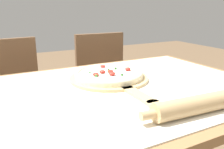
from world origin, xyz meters
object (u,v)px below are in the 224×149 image
pizza_peel (111,79)px  chair_left (13,100)px  pizza (109,74)px  chair_right (105,85)px  rolling_pin (203,104)px

pizza_peel → chair_left: (-0.36, 0.65, -0.26)m
pizza → chair_left: 0.78m
pizza_peel → chair_left: size_ratio=0.59×
pizza → chair_left: size_ratio=0.34×
pizza → chair_right: bearing=65.6°
chair_left → chair_right: bearing=-4.7°
pizza_peel → rolling_pin: rolling_pin is taller
pizza → chair_right: (0.29, 0.63, -0.28)m
pizza_peel → rolling_pin: size_ratio=1.20×
chair_left → chair_right: (0.65, 0.00, 0.00)m
rolling_pin → chair_right: bearing=80.0°
pizza_peel → chair_right: size_ratio=0.59×
pizza → chair_right: size_ratio=0.34×
rolling_pin → pizza: bearing=102.7°
pizza → chair_left: bearing=119.7°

